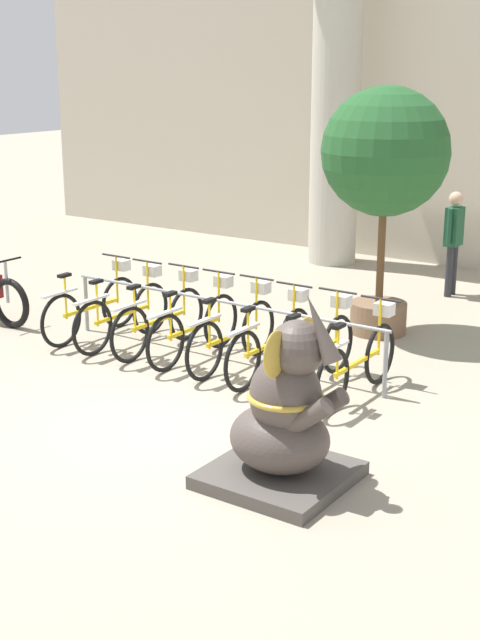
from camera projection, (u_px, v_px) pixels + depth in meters
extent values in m
plane|color=#9E937F|center=(165.00, 426.00, 8.87)|extent=(60.00, 60.00, 0.00)
cylinder|color=#BCB7A8|center=(335.00, 121.00, 15.45)|extent=(0.85, 0.85, 5.00)
cylinder|color=gray|center=(86.00, 304.00, 11.92)|extent=(0.05, 0.05, 0.75)
cylinder|color=gray|center=(385.00, 365.00, 9.51)|extent=(0.05, 0.05, 0.75)
cylinder|color=gray|center=(219.00, 301.00, 10.61)|extent=(4.50, 0.04, 0.04)
torus|color=black|center=(120.00, 302.00, 12.09)|extent=(0.05, 0.69, 0.69)
torus|color=black|center=(61.00, 321.00, 11.23)|extent=(0.05, 0.69, 0.69)
cube|color=yellow|center=(91.00, 307.00, 11.65)|extent=(0.04, 1.00, 0.04)
cube|color=silver|center=(59.00, 293.00, 11.13)|extent=(0.06, 0.58, 0.03)
cylinder|color=yellow|center=(66.00, 298.00, 11.23)|extent=(0.03, 0.03, 0.55)
cube|color=black|center=(64.00, 275.00, 11.15)|extent=(0.08, 0.18, 0.04)
cylinder|color=yellow|center=(117.00, 280.00, 11.97)|extent=(0.03, 0.03, 0.65)
cylinder|color=black|center=(116.00, 256.00, 11.88)|extent=(0.48, 0.03, 0.03)
cube|color=silver|center=(121.00, 265.00, 12.00)|extent=(0.20, 0.16, 0.14)
torus|color=black|center=(150.00, 309.00, 11.78)|extent=(0.05, 0.69, 0.69)
torus|color=black|center=(93.00, 328.00, 10.91)|extent=(0.05, 0.69, 0.69)
cube|color=yellow|center=(122.00, 314.00, 11.33)|extent=(0.04, 1.00, 0.04)
cube|color=silver|center=(91.00, 300.00, 10.81)|extent=(0.06, 0.58, 0.03)
cylinder|color=yellow|center=(97.00, 305.00, 10.91)|extent=(0.03, 0.03, 0.55)
cube|color=black|center=(96.00, 282.00, 10.83)|extent=(0.08, 0.18, 0.04)
cylinder|color=yellow|center=(148.00, 286.00, 11.65)|extent=(0.03, 0.03, 0.65)
cylinder|color=black|center=(147.00, 261.00, 11.56)|extent=(0.48, 0.03, 0.03)
cube|color=silver|center=(152.00, 270.00, 11.68)|extent=(0.20, 0.16, 0.14)
torus|color=black|center=(186.00, 314.00, 11.52)|extent=(0.05, 0.69, 0.69)
torus|color=black|center=(130.00, 335.00, 10.65)|extent=(0.05, 0.69, 0.69)
cube|color=yellow|center=(159.00, 320.00, 11.07)|extent=(0.04, 1.00, 0.04)
cube|color=silver|center=(129.00, 306.00, 10.55)|extent=(0.06, 0.58, 0.03)
cylinder|color=yellow|center=(135.00, 311.00, 10.65)|extent=(0.03, 0.03, 0.55)
cube|color=black|center=(134.00, 287.00, 10.57)|extent=(0.08, 0.18, 0.04)
cylinder|color=yellow|center=(184.00, 291.00, 11.39)|extent=(0.03, 0.03, 0.65)
cylinder|color=black|center=(183.00, 266.00, 11.30)|extent=(0.48, 0.03, 0.03)
cube|color=silver|center=(188.00, 275.00, 11.42)|extent=(0.20, 0.16, 0.14)
torus|color=black|center=(221.00, 321.00, 11.21)|extent=(0.05, 0.69, 0.69)
torus|color=black|center=(166.00, 343.00, 10.34)|extent=(0.05, 0.69, 0.69)
cube|color=yellow|center=(194.00, 328.00, 10.76)|extent=(0.04, 1.00, 0.04)
cube|color=silver|center=(165.00, 313.00, 10.24)|extent=(0.06, 0.58, 0.03)
cylinder|color=yellow|center=(170.00, 318.00, 10.34)|extent=(0.03, 0.03, 0.55)
cube|color=black|center=(170.00, 294.00, 10.26)|extent=(0.08, 0.18, 0.04)
cylinder|color=yellow|center=(219.00, 297.00, 11.08)|extent=(0.03, 0.03, 0.65)
cylinder|color=black|center=(219.00, 272.00, 10.99)|extent=(0.48, 0.03, 0.03)
cube|color=silver|center=(223.00, 281.00, 11.11)|extent=(0.20, 0.16, 0.14)
torus|color=black|center=(258.00, 328.00, 10.91)|extent=(0.05, 0.69, 0.69)
torus|color=black|center=(204.00, 351.00, 10.05)|extent=(0.05, 0.69, 0.69)
cube|color=yellow|center=(232.00, 335.00, 10.46)|extent=(0.04, 1.00, 0.04)
cube|color=silver|center=(204.00, 320.00, 9.94)|extent=(0.06, 0.58, 0.03)
cylinder|color=yellow|center=(209.00, 326.00, 10.05)|extent=(0.03, 0.03, 0.55)
cube|color=black|center=(209.00, 301.00, 9.97)|extent=(0.08, 0.18, 0.04)
cylinder|color=yellow|center=(256.00, 304.00, 10.79)|extent=(0.03, 0.03, 0.65)
cylinder|color=black|center=(256.00, 278.00, 10.70)|extent=(0.48, 0.03, 0.03)
cube|color=silver|center=(261.00, 287.00, 10.82)|extent=(0.20, 0.16, 0.14)
torus|color=black|center=(295.00, 337.00, 10.57)|extent=(0.05, 0.69, 0.69)
torus|color=black|center=(243.00, 361.00, 9.71)|extent=(0.05, 0.69, 0.69)
cube|color=yellow|center=(270.00, 344.00, 10.12)|extent=(0.04, 1.00, 0.04)
cube|color=silver|center=(243.00, 330.00, 9.60)|extent=(0.06, 0.58, 0.03)
cylinder|color=yellow|center=(248.00, 335.00, 9.71)|extent=(0.03, 0.03, 0.55)
cube|color=black|center=(248.00, 309.00, 9.63)|extent=(0.08, 0.18, 0.04)
cylinder|color=yellow|center=(294.00, 311.00, 10.45)|extent=(0.03, 0.03, 0.65)
cylinder|color=black|center=(294.00, 285.00, 10.36)|extent=(0.48, 0.03, 0.03)
cube|color=silver|center=(298.00, 295.00, 10.48)|extent=(0.20, 0.16, 0.14)
torus|color=black|center=(338.00, 344.00, 10.29)|extent=(0.05, 0.69, 0.69)
torus|color=black|center=(288.00, 370.00, 9.42)|extent=(0.05, 0.69, 0.69)
cube|color=yellow|center=(314.00, 352.00, 9.84)|extent=(0.04, 1.00, 0.04)
cube|color=silver|center=(288.00, 338.00, 9.32)|extent=(0.06, 0.58, 0.03)
cylinder|color=yellow|center=(293.00, 343.00, 9.43)|extent=(0.03, 0.03, 0.55)
cube|color=black|center=(293.00, 317.00, 9.34)|extent=(0.08, 0.18, 0.04)
cylinder|color=yellow|center=(337.00, 318.00, 10.17)|extent=(0.03, 0.03, 0.65)
cylinder|color=black|center=(338.00, 291.00, 10.08)|extent=(0.48, 0.03, 0.03)
cube|color=silver|center=(341.00, 301.00, 10.19)|extent=(0.20, 0.16, 0.14)
torus|color=black|center=(380.00, 354.00, 9.95)|extent=(0.05, 0.69, 0.69)
torus|color=black|center=(332.00, 382.00, 9.09)|extent=(0.05, 0.69, 0.69)
cube|color=yellow|center=(357.00, 363.00, 9.51)|extent=(0.04, 1.00, 0.04)
cube|color=silver|center=(333.00, 348.00, 8.99)|extent=(0.06, 0.58, 0.03)
cylinder|color=yellow|center=(338.00, 354.00, 9.09)|extent=(0.03, 0.03, 0.55)
cube|color=black|center=(339.00, 326.00, 9.01)|extent=(0.08, 0.18, 0.04)
cylinder|color=yellow|center=(379.00, 327.00, 9.83)|extent=(0.03, 0.03, 0.65)
cylinder|color=black|center=(381.00, 299.00, 9.74)|extent=(0.48, 0.03, 0.03)
cube|color=silver|center=(384.00, 309.00, 9.86)|extent=(0.20, 0.16, 0.14)
cube|color=#4C4742|center=(279.00, 475.00, 7.68)|extent=(1.15, 1.15, 0.12)
ellipsoid|color=#4C423D|center=(280.00, 438.00, 7.58)|extent=(0.89, 0.78, 0.57)
ellipsoid|color=#4C423D|center=(285.00, 396.00, 7.45)|extent=(0.63, 0.57, 0.73)
sphere|color=#4C423D|center=(297.00, 348.00, 7.26)|extent=(0.47, 0.47, 0.47)
ellipsoid|color=#B79333|center=(305.00, 340.00, 7.48)|extent=(0.08, 0.33, 0.40)
ellipsoid|color=#B79333|center=(275.00, 354.00, 7.11)|extent=(0.08, 0.33, 0.40)
cone|color=#4C423D|center=(320.00, 329.00, 7.09)|extent=(0.40, 0.17, 0.59)
cylinder|color=#4C423D|center=(323.00, 408.00, 7.41)|extent=(0.47, 0.16, 0.41)
cylinder|color=#4C423D|center=(307.00, 417.00, 7.21)|extent=(0.47, 0.16, 0.41)
torus|color=#B79333|center=(285.00, 396.00, 7.45)|extent=(0.66, 0.66, 0.05)
torus|color=black|center=(11.00, 303.00, 12.05)|extent=(0.69, 0.09, 0.69)
cylinder|color=#99999E|center=(7.00, 283.00, 11.99)|extent=(0.04, 0.04, 0.56)
cylinder|color=black|center=(5.00, 261.00, 11.91)|extent=(0.03, 0.55, 0.03)
cylinder|color=#28282D|center=(453.00, 270.00, 13.78)|extent=(0.11, 0.11, 0.79)
cylinder|color=#28282D|center=(449.00, 272.00, 13.65)|extent=(0.11, 0.11, 0.79)
cube|color=#19472D|center=(454.00, 226.00, 13.52)|extent=(0.20, 0.32, 0.59)
sphere|color=tan|center=(456.00, 199.00, 13.40)|extent=(0.21, 0.21, 0.21)
cylinder|color=#19472D|center=(459.00, 223.00, 13.67)|extent=(0.07, 0.07, 0.53)
cylinder|color=#19472D|center=(449.00, 226.00, 13.36)|extent=(0.07, 0.07, 0.53)
cylinder|color=brown|center=(378.00, 317.00, 11.88)|extent=(0.75, 0.75, 0.42)
cylinder|color=brown|center=(381.00, 254.00, 11.63)|extent=(0.10, 0.10, 1.32)
sphere|color=#235628|center=(386.00, 151.00, 11.27)|extent=(1.64, 1.64, 1.64)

